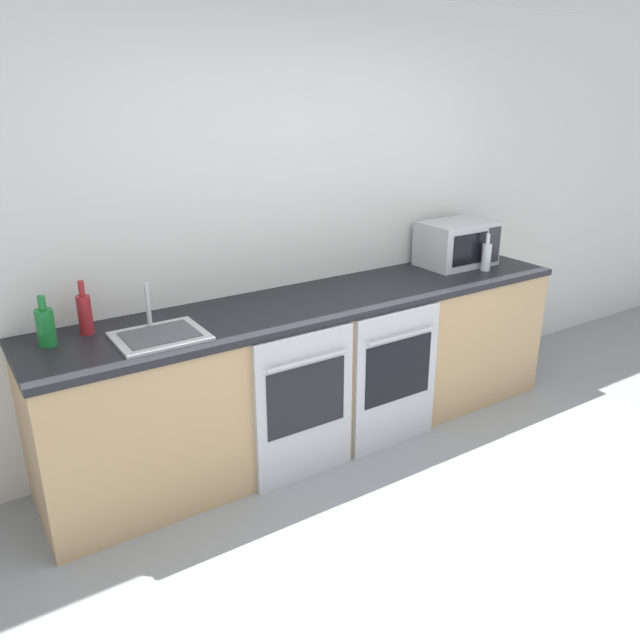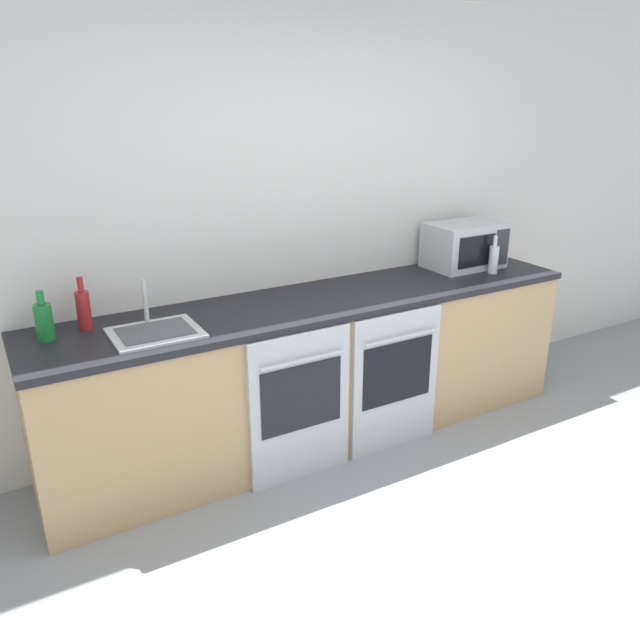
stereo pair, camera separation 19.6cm
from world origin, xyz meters
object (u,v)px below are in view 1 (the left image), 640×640
object	(u,v)px
bottle_clear	(486,256)
bottle_red	(85,313)
sink	(159,334)
oven_left	(305,407)
microwave	(457,243)
bottle_green	(45,326)
oven_right	(396,379)

from	to	relation	value
bottle_clear	bottle_red	world-z (taller)	bottle_red
bottle_red	sink	distance (m)	0.39
oven_left	bottle_red	xyz separation A→B (m)	(-0.97, 0.51, 0.58)
microwave	sink	size ratio (longest dim) A/B	1.16
bottle_clear	bottle_green	xyz separation A→B (m)	(-2.76, 0.22, -0.00)
oven_left	bottle_clear	size ratio (longest dim) A/B	3.45
bottle_green	sink	distance (m)	0.53
microwave	bottle_clear	xyz separation A→B (m)	(0.06, -0.22, -0.05)
oven_left	sink	xyz separation A→B (m)	(-0.68, 0.26, 0.49)
microwave	bottle_green	xyz separation A→B (m)	(-2.69, 0.00, -0.05)
bottle_clear	bottle_red	xyz separation A→B (m)	(-2.56, 0.28, 0.01)
oven_left	bottle_clear	xyz separation A→B (m)	(1.59, 0.24, 0.57)
bottle_clear	sink	size ratio (longest dim) A/B	0.58
oven_right	sink	size ratio (longest dim) A/B	2.00
bottle_red	sink	bearing A→B (deg)	-40.87
oven_left	microwave	bearing A→B (deg)	16.61
oven_right	sink	xyz separation A→B (m)	(-1.32, 0.26, 0.49)
microwave	bottle_red	distance (m)	2.50
sink	bottle_clear	bearing A→B (deg)	-0.70
oven_left	bottle_red	size ratio (longest dim) A/B	3.16
microwave	bottle_green	size ratio (longest dim) A/B	2.03
microwave	sink	bearing A→B (deg)	-175.01
microwave	bottle_clear	distance (m)	0.24
oven_right	bottle_green	xyz separation A→B (m)	(-1.81, 0.46, 0.57)
oven_right	bottle_red	xyz separation A→B (m)	(-1.61, 0.51, 0.58)
oven_left	bottle_red	distance (m)	1.24
microwave	bottle_red	bearing A→B (deg)	178.73
oven_right	bottle_clear	size ratio (longest dim) A/B	3.45
oven_right	microwave	size ratio (longest dim) A/B	1.72
oven_right	bottle_red	size ratio (longest dim) A/B	3.16
oven_left	bottle_green	size ratio (longest dim) A/B	3.49
oven_left	bottle_green	xyz separation A→B (m)	(-1.17, 0.46, 0.57)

